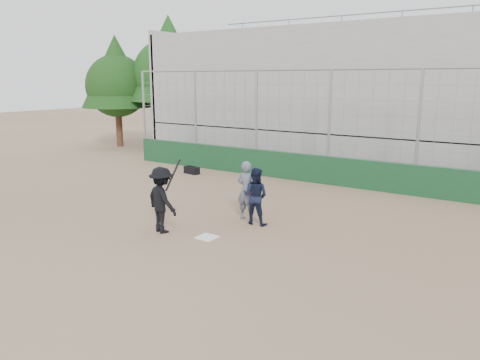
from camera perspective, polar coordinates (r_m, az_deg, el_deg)
The scene contains 10 objects.
ground at distance 11.19m, azimuth -4.02°, elevation -7.03°, with size 90.00×90.00×0.00m, color brown.
home_plate at distance 11.19m, azimuth -4.03°, elevation -6.98°, with size 0.44×0.44×0.02m, color white.
backstop at distance 16.87m, azimuth 10.66°, elevation 2.71°, with size 18.10×0.25×4.04m.
bleachers at distance 21.30m, azimuth 16.24°, elevation 9.71°, with size 20.25×6.70×6.98m.
tree_left at distance 26.08m, azimuth -8.61°, elevation 13.65°, with size 4.48×4.48×7.00m.
tree_right at distance 26.80m, azimuth -14.82°, elevation 12.00°, with size 3.84×3.84×6.00m.
batter_at_plate at distance 11.51m, azimuth -9.50°, elevation -2.40°, with size 1.17×0.87×1.79m.
catcher_crouched at distance 12.03m, azimuth 1.86°, elevation -3.09°, with size 0.75×0.60×1.02m.
umpire at distance 12.35m, azimuth 0.80°, elevation -1.67°, with size 0.58×0.38×1.44m, color #545A6A.
equipment_bag at distance 18.62m, azimuth -5.90°, elevation 1.20°, with size 0.71×0.39×0.32m.
Camera 1 is at (6.51, -8.32, 3.69)m, focal length 35.00 mm.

